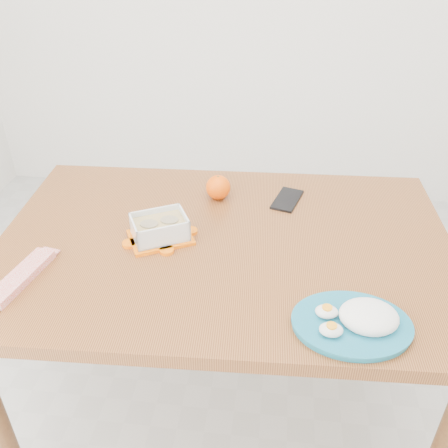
# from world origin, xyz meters

# --- Properties ---
(ground) EXTENTS (3.50, 3.50, 0.00)m
(ground) POSITION_xyz_m (0.00, 0.00, 0.00)
(ground) COLOR #B7B7B2
(ground) RESTS_ON ground
(dining_table) EXTENTS (1.35, 0.93, 0.75)m
(dining_table) POSITION_xyz_m (-0.14, 0.12, 0.66)
(dining_table) COLOR brown
(dining_table) RESTS_ON ground
(food_container) EXTENTS (0.22, 0.20, 0.07)m
(food_container) POSITION_xyz_m (-0.32, 0.11, 0.79)
(food_container) COLOR orange
(food_container) RESTS_ON dining_table
(orange_fruit) EXTENTS (0.08, 0.08, 0.08)m
(orange_fruit) POSITION_xyz_m (-0.19, 0.36, 0.79)
(orange_fruit) COLOR #FF5705
(orange_fruit) RESTS_ON dining_table
(rice_plate) EXTENTS (0.28, 0.28, 0.07)m
(rice_plate) POSITION_xyz_m (0.21, -0.19, 0.77)
(rice_plate) COLOR #186B87
(rice_plate) RESTS_ON dining_table
(candy_bar) EXTENTS (0.10, 0.23, 0.02)m
(candy_bar) POSITION_xyz_m (-0.64, -0.12, 0.76)
(candy_bar) COLOR red
(candy_bar) RESTS_ON dining_table
(smartphone) EXTENTS (0.11, 0.16, 0.01)m
(smartphone) POSITION_xyz_m (0.04, 0.37, 0.75)
(smartphone) COLOR black
(smartphone) RESTS_ON dining_table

